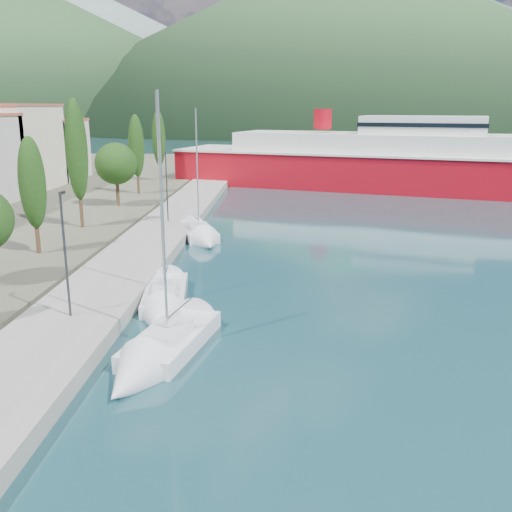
{
  "coord_description": "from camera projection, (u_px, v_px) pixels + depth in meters",
  "views": [
    {
      "loc": [
        1.4,
        -13.31,
        10.71
      ],
      "look_at": [
        0.0,
        14.0,
        3.5
      ],
      "focal_mm": 40.0,
      "sensor_mm": 36.0,
      "label": 1
    }
  ],
  "objects": [
    {
      "name": "ground",
      "position": [
        280.0,
        154.0,
        131.54
      ],
      "size": [
        1400.0,
        1400.0,
        0.0
      ],
      "primitive_type": "plane",
      "color": "#194148"
    },
    {
      "name": "quay",
      "position": [
        140.0,
        254.0,
        41.11
      ],
      "size": [
        5.0,
        88.0,
        0.8
      ],
      "primitive_type": "cube",
      "color": "gray",
      "rests_on": "ground"
    },
    {
      "name": "hills_far",
      "position": [
        420.0,
        39.0,
        586.53
      ],
      "size": [
        1480.0,
        900.0,
        180.0
      ],
      "color": "slate",
      "rests_on": "ground"
    },
    {
      "name": "hills_near",
      "position": [
        441.0,
        43.0,
        357.96
      ],
      "size": [
        1010.0,
        520.0,
        115.0
      ],
      "color": "#2D4D2B",
      "rests_on": "ground"
    },
    {
      "name": "tree_row",
      "position": [
        72.0,
        170.0,
        45.93
      ],
      "size": [
        4.23,
        63.99,
        10.7
      ],
      "color": "#47301E",
      "rests_on": "land_strip"
    },
    {
      "name": "lamp_posts",
      "position": [
        78.0,
        242.0,
        28.72
      ],
      "size": [
        0.15,
        42.9,
        6.06
      ],
      "color": "#2D2D33",
      "rests_on": "quay"
    },
    {
      "name": "sailboat_near",
      "position": [
        151.0,
        360.0,
        24.03
      ],
      "size": [
        4.4,
        8.96,
        12.36
      ],
      "color": "silver",
      "rests_on": "ground"
    },
    {
      "name": "sailboat_mid",
      "position": [
        162.0,
        308.0,
        30.37
      ],
      "size": [
        3.34,
        8.82,
        12.38
      ],
      "color": "silver",
      "rests_on": "ground"
    },
    {
      "name": "sailboat_far",
      "position": [
        203.0,
        238.0,
        46.24
      ],
      "size": [
        5.01,
        8.22,
        11.52
      ],
      "color": "silver",
      "rests_on": "ground"
    },
    {
      "name": "ferry",
      "position": [
        379.0,
        164.0,
        75.5
      ],
      "size": [
        55.78,
        28.11,
        10.9
      ],
      "color": "#A40915",
      "rests_on": "ground"
    }
  ]
}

